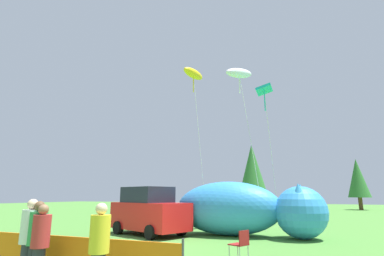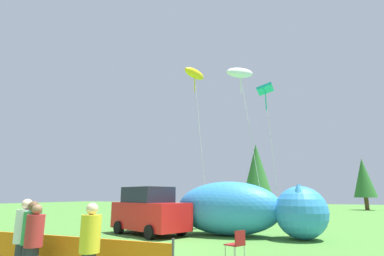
{
  "view_description": "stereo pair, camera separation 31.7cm",
  "coord_description": "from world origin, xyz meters",
  "views": [
    {
      "loc": [
        6.38,
        -9.19,
        1.89
      ],
      "look_at": [
        0.39,
        4.46,
        5.22
      ],
      "focal_mm": 28.0,
      "sensor_mm": 36.0,
      "label": 1
    },
    {
      "loc": [
        6.67,
        -9.06,
        1.89
      ],
      "look_at": [
        0.39,
        4.46,
        5.22
      ],
      "focal_mm": 28.0,
      "sensor_mm": 36.0,
      "label": 2
    }
  ],
  "objects": [
    {
      "name": "kite_white_ghost",
      "position": [
        2.11,
        7.82,
        9.19
      ],
      "size": [
        2.09,
        2.35,
        9.82
      ],
      "color": "silver",
      "rests_on": "ground"
    },
    {
      "name": "folding_chair",
      "position": [
        3.95,
        -0.06,
        0.52
      ],
      "size": [
        0.61,
        0.61,
        0.86
      ],
      "rotation": [
        0.0,
        0.0,
        2.72
      ],
      "color": "maroon",
      "rests_on": "ground"
    },
    {
      "name": "inflatable_cat",
      "position": [
        2.74,
        5.19,
        1.16
      ],
      "size": [
        7.07,
        2.57,
        2.52
      ],
      "rotation": [
        0.0,
        0.0,
        0.01
      ],
      "color": "#338CD8",
      "rests_on": "ground"
    },
    {
      "name": "spectator_in_grey_shirt",
      "position": [
        0.55,
        -4.29,
        0.95
      ],
      "size": [
        0.38,
        0.38,
        1.75
      ],
      "color": "#2D2D38",
      "rests_on": "ground"
    },
    {
      "name": "spectator_in_black_shirt",
      "position": [
        0.37,
        -4.32,
        0.98
      ],
      "size": [
        0.39,
        0.39,
        1.79
      ],
      "color": "#2D2D38",
      "rests_on": "ground"
    },
    {
      "name": "spectator_in_blue_shirt",
      "position": [
        2.41,
        -4.46,
        0.95
      ],
      "size": [
        0.38,
        0.38,
        1.73
      ],
      "color": "#2D2D38",
      "rests_on": "ground"
    },
    {
      "name": "horizon_tree_east",
      "position": [
        10.32,
        35.58,
        3.99
      ],
      "size": [
        2.72,
        2.72,
        6.5
      ],
      "color": "brown",
      "rests_on": "ground"
    },
    {
      "name": "spectator_in_white_shirt",
      "position": [
        0.77,
        -4.37,
        0.92
      ],
      "size": [
        0.37,
        0.37,
        1.68
      ],
      "color": "#2D2D38",
      "rests_on": "ground"
    },
    {
      "name": "horizon_tree_west",
      "position": [
        -2.74,
        32.56,
        5.44
      ],
      "size": [
        3.71,
        3.71,
        8.86
      ],
      "color": "brown",
      "rests_on": "ground"
    },
    {
      "name": "kite_teal_diamond",
      "position": [
        3.56,
        7.88,
        7.8
      ],
      "size": [
        0.93,
        1.63,
        8.2
      ],
      "color": "silver",
      "rests_on": "ground"
    },
    {
      "name": "kite_yellow_hero",
      "position": [
        -1.08,
        8.05,
        9.78
      ],
      "size": [
        1.26,
        2.33,
        10.18
      ],
      "color": "silver",
      "rests_on": "ground"
    },
    {
      "name": "ground_plane",
      "position": [
        0.0,
        0.0,
        0.0
      ],
      "size": [
        120.0,
        120.0,
        0.0
      ],
      "primitive_type": "plane",
      "color": "#477F33"
    },
    {
      "name": "parked_car",
      "position": [
        -1.64,
        3.85,
        1.1
      ],
      "size": [
        4.57,
        3.23,
        2.27
      ],
      "rotation": [
        0.0,
        0.0,
        -0.37
      ],
      "color": "red",
      "rests_on": "ground"
    }
  ]
}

